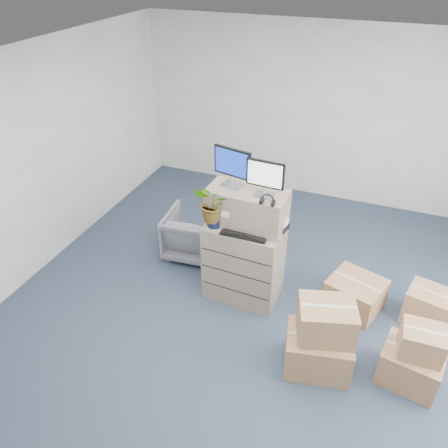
{
  "coord_description": "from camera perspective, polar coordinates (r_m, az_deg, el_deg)",
  "views": [
    {
      "loc": [
        1.0,
        -3.3,
        3.78
      ],
      "look_at": [
        -0.46,
        0.4,
        1.14
      ],
      "focal_mm": 35.0,
      "sensor_mm": 36.0,
      "label": 1
    }
  ],
  "objects": [
    {
      "name": "potted_plant",
      "position": [
        4.8,
        -1.28,
        2.16
      ],
      "size": [
        0.53,
        0.56,
        0.44
      ],
      "rotation": [
        0.0,
        0.0,
        -0.04
      ],
      "color": "#9AB793",
      "rests_on": "filing_cabinet_lower"
    },
    {
      "name": "office_chair",
      "position": [
        6.03,
        -4.1,
        -1.04
      ],
      "size": [
        0.76,
        0.72,
        0.73
      ],
      "primitive_type": "imported",
      "rotation": [
        0.0,
        0.0,
        3.23
      ],
      "color": "#57565B",
      "rests_on": "ground"
    },
    {
      "name": "monitor_left",
      "position": [
        4.73,
        1.08,
        7.67
      ],
      "size": [
        0.45,
        0.22,
        0.44
      ],
      "rotation": [
        0.0,
        0.0,
        -0.22
      ],
      "color": "#99999E",
      "rests_on": "filing_cabinet_upper"
    },
    {
      "name": "ground",
      "position": [
        5.12,
        3.24,
        -14.13
      ],
      "size": [
        7.0,
        7.0,
        0.0
      ],
      "primitive_type": "plane",
      "color": "#283548",
      "rests_on": "ground"
    },
    {
      "name": "monitor_right",
      "position": [
        4.56,
        5.39,
        6.16
      ],
      "size": [
        0.41,
        0.17,
        0.41
      ],
      "rotation": [
        0.0,
        0.0,
        -0.06
      ],
      "color": "#99999E",
      "rests_on": "filing_cabinet_upper"
    },
    {
      "name": "filing_cabinet_upper",
      "position": [
        4.87,
        3.02,
        2.12
      ],
      "size": [
        0.9,
        0.47,
        0.44
      ],
      "primitive_type": "cube",
      "rotation": [
        0.0,
        0.0,
        -0.04
      ],
      "color": "gray",
      "rests_on": "filing_cabinet_lower"
    },
    {
      "name": "external_drive",
      "position": [
        4.92,
        7.09,
        -0.32
      ],
      "size": [
        0.24,
        0.2,
        0.06
      ],
      "primitive_type": "cube",
      "rotation": [
        0.0,
        0.0,
        -0.22
      ],
      "color": "black",
      "rests_on": "filing_cabinet_lower"
    },
    {
      "name": "cardboard_boxes",
      "position": [
        5.01,
        18.58,
        -12.72
      ],
      "size": [
        1.84,
        1.71,
        0.83
      ],
      "color": "#996B4A",
      "rests_on": "ground"
    },
    {
      "name": "water_bottle",
      "position": [
        4.9,
        3.5,
        1.01
      ],
      "size": [
        0.07,
        0.07,
        0.24
      ],
      "primitive_type": "cylinder",
      "color": "#999AA1",
      "rests_on": "filing_cabinet_lower"
    },
    {
      "name": "phone_dock",
      "position": [
        4.98,
        2.45,
        0.63
      ],
      "size": [
        0.06,
        0.05,
        0.14
      ],
      "rotation": [
        0.0,
        0.0,
        -0.04
      ],
      "color": "silver",
      "rests_on": "filing_cabinet_lower"
    },
    {
      "name": "headphones",
      "position": [
        4.5,
        5.72,
        3.06
      ],
      "size": [
        0.15,
        0.02,
        0.15
      ],
      "primitive_type": "torus",
      "rotation": [
        1.57,
        0.0,
        -0.04
      ],
      "color": "black",
      "rests_on": "filing_cabinet_upper"
    },
    {
      "name": "wall_back",
      "position": [
        7.28,
        12.81,
        13.66
      ],
      "size": [
        6.0,
        0.02,
        2.8
      ],
      "primitive_type": "cube",
      "color": "#B9B7AF",
      "rests_on": "ground"
    },
    {
      "name": "keyboard",
      "position": [
        4.81,
        2.75,
        -1.23
      ],
      "size": [
        0.52,
        0.22,
        0.03
      ],
      "primitive_type": "cube",
      "rotation": [
        0.0,
        0.0,
        0.01
      ],
      "color": "black",
      "rests_on": "filing_cabinet_lower"
    },
    {
      "name": "tissue_box",
      "position": [
        4.89,
        6.8,
        0.54
      ],
      "size": [
        0.27,
        0.18,
        0.09
      ],
      "primitive_type": "cube",
      "rotation": [
        0.0,
        0.0,
        -0.23
      ],
      "color": "#3886C0",
      "rests_on": "external_drive"
    },
    {
      "name": "mouse",
      "position": [
        4.8,
        6.36,
        -1.46
      ],
      "size": [
        0.11,
        0.09,
        0.03
      ],
      "primitive_type": "ellipsoid",
      "rotation": [
        0.0,
        0.0,
        0.27
      ],
      "color": "silver",
      "rests_on": "filing_cabinet_lower"
    },
    {
      "name": "filing_cabinet_lower",
      "position": [
        5.25,
        2.6,
        -4.98
      ],
      "size": [
        0.9,
        0.57,
        1.03
      ],
      "primitive_type": "cube",
      "rotation": [
        0.0,
        0.0,
        -0.04
      ],
      "color": "gray",
      "rests_on": "ground"
    }
  ]
}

